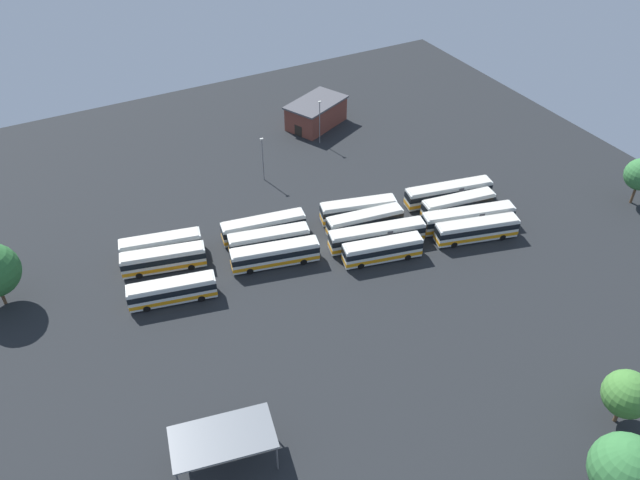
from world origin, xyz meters
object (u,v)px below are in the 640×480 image
(bus_row2_slot1, at_px, (269,240))
(lamp_post_by_building, at_px, (263,157))
(bus_row1_slot2, at_px, (377,235))
(bus_row3_slot0, at_px, (161,246))
(bus_row1_slot3, at_px, (382,250))
(lamp_post_near_entrance, at_px, (320,121))
(bus_row0_slot3, at_px, (477,230))
(bus_row0_slot1, at_px, (458,205))
(bus_row2_slot0, at_px, (264,227))
(bus_row2_slot2, at_px, (275,255))
(bus_row3_slot3, at_px, (172,291))
(maintenance_shelter, at_px, (223,438))
(tree_east_edge, at_px, (626,470))
(depot_building, at_px, (316,113))
(bus_row1_slot0, at_px, (358,210))
(bus_row0_slot0, at_px, (449,193))
(tree_northwest, at_px, (627,394))
(bus_row1_slot1, at_px, (365,222))
(bus_row0_slot2, at_px, (468,218))
(bus_row3_slot1, at_px, (164,259))

(bus_row2_slot1, bearing_deg, lamp_post_by_building, -111.61)
(bus_row1_slot2, height_order, bus_row3_slot0, same)
(bus_row1_slot3, relative_size, lamp_post_near_entrance, 1.39)
(bus_row0_slot3, relative_size, lamp_post_near_entrance, 1.52)
(bus_row0_slot1, distance_m, bus_row2_slot0, 31.70)
(bus_row1_slot3, relative_size, bus_row2_slot2, 0.92)
(bus_row3_slot3, height_order, maintenance_shelter, maintenance_shelter)
(bus_row2_slot1, bearing_deg, tree_east_edge, 104.29)
(depot_building, distance_m, lamp_post_near_entrance, 7.73)
(bus_row1_slot0, height_order, maintenance_shelter, maintenance_shelter)
(bus_row0_slot0, bearing_deg, bus_row1_slot3, 22.84)
(bus_row1_slot3, xyz_separation_m, maintenance_shelter, (32.78, 20.57, 2.31))
(bus_row1_slot0, height_order, tree_east_edge, tree_east_edge)
(bus_row1_slot0, distance_m, bus_row3_slot3, 32.52)
(bus_row2_slot1, distance_m, tree_east_edge, 55.08)
(bus_row3_slot3, xyz_separation_m, lamp_post_by_building, (-23.56, -22.31, 2.71))
(lamp_post_near_entrance, height_order, tree_northwest, lamp_post_near_entrance)
(bus_row1_slot2, relative_size, depot_building, 1.06)
(bus_row1_slot3, distance_m, maintenance_shelter, 38.77)
(bus_row2_slot1, bearing_deg, bus_row1_slot0, -178.32)
(bus_row0_slot0, distance_m, bus_row2_slot1, 31.79)
(bus_row2_slot1, bearing_deg, bus_row2_slot2, 79.81)
(bus_row1_slot3, relative_size, bus_row3_slot3, 1.00)
(bus_row0_slot1, distance_m, bus_row0_slot3, 6.86)
(bus_row1_slot1, height_order, bus_row1_slot2, same)
(bus_row0_slot1, relative_size, bus_row1_slot0, 1.01)
(bus_row0_slot0, height_order, bus_row0_slot3, same)
(bus_row2_slot1, relative_size, maintenance_shelter, 1.06)
(bus_row2_slot0, bearing_deg, bus_row1_slot2, 145.12)
(bus_row2_slot0, relative_size, bus_row2_slot2, 1.00)
(bus_row0_slot1, distance_m, tree_east_edge, 50.49)
(bus_row1_slot0, bearing_deg, bus_row3_slot3, 7.87)
(bus_row0_slot2, relative_size, depot_building, 1.06)
(bus_row1_slot1, bearing_deg, bus_row0_slot0, -178.93)
(maintenance_shelter, distance_m, tree_east_edge, 39.67)
(bus_row1_slot3, height_order, bus_row3_slot0, same)
(bus_row3_slot1, height_order, lamp_post_near_entrance, lamp_post_near_entrance)
(bus_row3_slot0, xyz_separation_m, maintenance_shelter, (4.19, 36.93, 2.31))
(bus_row0_slot0, relative_size, bus_row0_slot3, 1.14)
(bus_row1_slot3, bearing_deg, bus_row2_slot0, -45.29)
(bus_row3_slot1, bearing_deg, bus_row0_slot2, 164.39)
(bus_row1_slot3, bearing_deg, bus_row0_slot0, -157.16)
(maintenance_shelter, bearing_deg, bus_row1_slot0, -138.34)
(bus_row3_slot3, bearing_deg, bus_row3_slot1, -97.57)
(depot_building, bearing_deg, bus_row3_slot0, 32.93)
(depot_building, bearing_deg, tree_east_edge, 82.46)
(bus_row1_slot3, distance_m, bus_row2_slot2, 15.85)
(bus_row0_slot1, distance_m, bus_row2_slot2, 31.63)
(bus_row1_slot0, distance_m, bus_row2_slot1, 15.92)
(maintenance_shelter, distance_m, lamp_post_by_building, 55.46)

